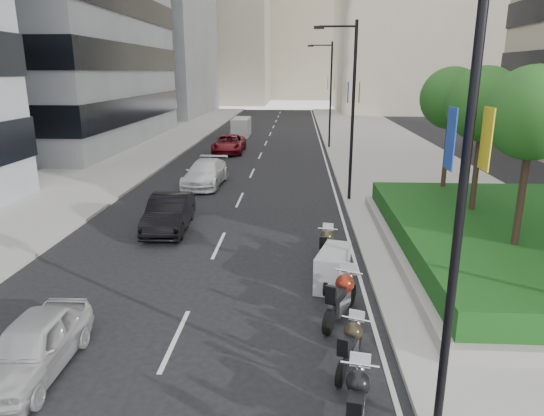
# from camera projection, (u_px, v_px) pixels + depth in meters

# --- Properties ---
(sidewalk_right) EXTENTS (10.00, 100.00, 0.15)m
(sidewalk_right) POSITION_uv_depth(u_px,v_px,m) (396.00, 160.00, 36.84)
(sidewalk_right) COLOR #9E9B93
(sidewalk_right) RESTS_ON ground
(sidewalk_left) EXTENTS (8.00, 100.00, 0.15)m
(sidewalk_left) POSITION_uv_depth(u_px,v_px,m) (125.00, 158.00, 37.94)
(sidewalk_left) COLOR #9E9B93
(sidewalk_left) RESTS_ON ground
(lane_edge) EXTENTS (0.12, 100.00, 0.01)m
(lane_edge) POSITION_uv_depth(u_px,v_px,m) (326.00, 161.00, 37.14)
(lane_edge) COLOR silver
(lane_edge) RESTS_ON ground
(lane_centre) EXTENTS (0.12, 100.00, 0.01)m
(lane_centre) POSITION_uv_depth(u_px,v_px,m) (258.00, 160.00, 37.41)
(lane_centre) COLOR silver
(lane_centre) RESTS_ON ground
(building_grey_far) EXTENTS (22.00, 26.00, 30.00)m
(building_grey_far) POSITION_uv_depth(u_px,v_px,m) (130.00, 13.00, 72.91)
(building_grey_far) COLOR gray
(building_grey_far) RESTS_ON ground
(building_cream_left) EXTENTS (26.00, 24.00, 34.00)m
(building_cream_left) POSITION_uv_depth(u_px,v_px,m) (206.00, 19.00, 100.87)
(building_cream_left) COLOR #B7AD93
(building_cream_left) RESTS_ON ground
(building_cream_centre) EXTENTS (30.00, 24.00, 38.00)m
(building_cream_centre) POSITION_uv_depth(u_px,v_px,m) (302.00, 18.00, 118.48)
(building_cream_centre) COLOR #B7AD93
(building_cream_centre) RESTS_ON ground
(planter) EXTENTS (10.00, 14.00, 0.40)m
(planter) POSITION_uv_depth(u_px,v_px,m) (529.00, 252.00, 17.51)
(planter) COLOR gray
(planter) RESTS_ON sidewalk_right
(hedge) EXTENTS (9.40, 13.40, 0.80)m
(hedge) POSITION_uv_depth(u_px,v_px,m) (532.00, 236.00, 17.34)
(hedge) COLOR #113C12
(hedge) RESTS_ON planter
(tree_1) EXTENTS (2.80, 2.80, 6.30)m
(tree_1) POSITION_uv_depth(u_px,v_px,m) (533.00, 114.00, 14.28)
(tree_1) COLOR #332319
(tree_1) RESTS_ON planter
(tree_2) EXTENTS (2.80, 2.80, 6.30)m
(tree_2) POSITION_uv_depth(u_px,v_px,m) (484.00, 105.00, 18.12)
(tree_2) COLOR #332319
(tree_2) RESTS_ON planter
(tree_3) EXTENTS (2.80, 2.80, 6.30)m
(tree_3) POSITION_uv_depth(u_px,v_px,m) (451.00, 99.00, 21.96)
(tree_3) COLOR #332319
(tree_3) RESTS_ON planter
(lamp_post_0) EXTENTS (2.34, 0.45, 9.00)m
(lamp_post_0) POSITION_uv_depth(u_px,v_px,m) (455.00, 172.00, 7.88)
(lamp_post_0) COLOR black
(lamp_post_0) RESTS_ON ground
(lamp_post_1) EXTENTS (2.34, 0.45, 9.00)m
(lamp_post_1) POSITION_uv_depth(u_px,v_px,m) (350.00, 104.00, 24.21)
(lamp_post_1) COLOR black
(lamp_post_1) RESTS_ON ground
(lamp_post_2) EXTENTS (2.34, 0.45, 9.00)m
(lamp_post_2) POSITION_uv_depth(u_px,v_px,m) (329.00, 90.00, 41.50)
(lamp_post_2) COLOR black
(lamp_post_2) RESTS_ON ground
(motorcycle_2) EXTENTS (0.76, 2.25, 1.13)m
(motorcycle_2) POSITION_uv_depth(u_px,v_px,m) (357.00, 403.00, 9.14)
(motorcycle_2) COLOR black
(motorcycle_2) RESTS_ON ground
(motorcycle_3) EXTENTS (0.91, 1.95, 1.02)m
(motorcycle_3) POSITION_uv_depth(u_px,v_px,m) (350.00, 346.00, 11.16)
(motorcycle_3) COLOR black
(motorcycle_3) RESTS_ON ground
(motorcycle_4) EXTENTS (1.19, 2.29, 1.22)m
(motorcycle_4) POSITION_uv_depth(u_px,v_px,m) (341.00, 297.00, 13.32)
(motorcycle_4) COLOR black
(motorcycle_4) RESTS_ON ground
(motorcycle_5) EXTENTS (1.30, 2.11, 1.20)m
(motorcycle_5) POSITION_uv_depth(u_px,v_px,m) (333.00, 268.00, 15.40)
(motorcycle_5) COLOR black
(motorcycle_5) RESTS_ON ground
(motorcycle_6) EXTENTS (0.72, 2.14, 1.08)m
(motorcycle_6) POSITION_uv_depth(u_px,v_px,m) (326.00, 246.00, 17.44)
(motorcycle_6) COLOR black
(motorcycle_6) RESTS_ON ground
(car_a) EXTENTS (1.59, 3.85, 1.31)m
(car_a) POSITION_uv_depth(u_px,v_px,m) (33.00, 346.00, 10.94)
(car_a) COLOR #B8B7BA
(car_a) RESTS_ON ground
(car_b) EXTENTS (1.87, 4.66, 1.51)m
(car_b) POSITION_uv_depth(u_px,v_px,m) (169.00, 213.00, 20.84)
(car_b) COLOR black
(car_b) RESTS_ON ground
(car_c) EXTENTS (2.33, 5.23, 1.49)m
(car_c) POSITION_uv_depth(u_px,v_px,m) (205.00, 173.00, 28.95)
(car_c) COLOR white
(car_c) RESTS_ON ground
(car_d) EXTENTS (2.49, 5.33, 1.48)m
(car_d) POSITION_uv_depth(u_px,v_px,m) (229.00, 144.00, 40.58)
(car_d) COLOR maroon
(car_d) RESTS_ON ground
(delivery_van) EXTENTS (1.75, 4.49, 1.88)m
(delivery_van) POSITION_uv_depth(u_px,v_px,m) (241.00, 128.00, 50.64)
(delivery_van) COLOR silver
(delivery_van) RESTS_ON ground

